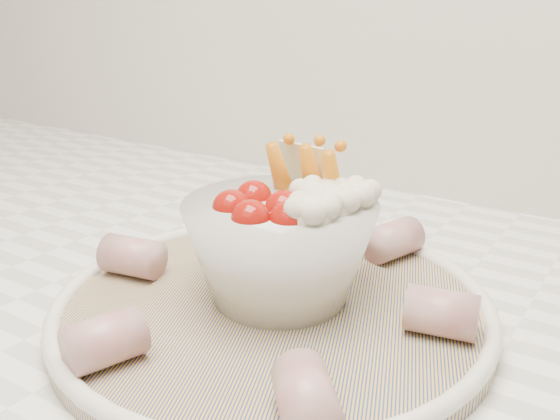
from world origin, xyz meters
The scene contains 3 objects.
serving_platter centered at (-0.10, 1.41, 0.93)m, with size 0.41×0.41×0.02m.
veggie_bowl centered at (-0.10, 1.42, 0.98)m, with size 0.14×0.14×0.11m.
cured_meat_rolls centered at (-0.10, 1.41, 0.95)m, with size 0.29×0.30×0.03m.
Camera 1 is at (0.13, 1.08, 1.15)m, focal length 40.00 mm.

